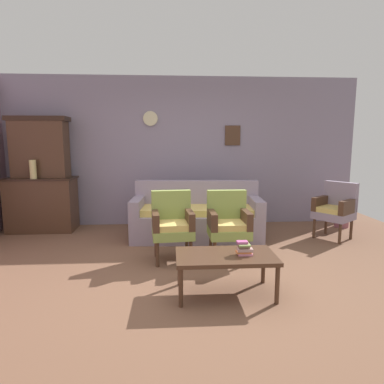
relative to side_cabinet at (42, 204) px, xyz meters
name	(u,v)px	position (x,y,z in m)	size (l,w,h in m)	color
ground_plane	(193,280)	(2.47, -2.25, -0.47)	(7.68, 7.68, 0.00)	brown
wall_back_with_decor	(184,152)	(2.48, 0.38, 0.89)	(6.40, 0.09, 2.70)	gray
side_cabinet	(42,204)	(0.00, 0.00, 0.00)	(1.16, 0.55, 0.93)	#472D1E
cabinet_upper_hutch	(40,147)	(0.00, 0.08, 0.98)	(0.99, 0.38, 1.03)	#472D1E
vase_on_cabinet	(33,169)	(-0.03, -0.19, 0.62)	(0.11, 0.11, 0.31)	#CFBD78
floral_couch	(197,218)	(2.64, -0.62, -0.14)	(2.08, 0.93, 0.90)	gray
armchair_near_cabinet	(172,222)	(2.25, -1.58, 0.03)	(0.56, 0.54, 0.90)	#849947
armchair_near_couch_end	(228,222)	(2.98, -1.60, 0.03)	(0.53, 0.50, 0.90)	#849947
wingback_chair_by_fireplace	(335,208)	(4.84, -0.77, 0.03)	(0.70, 0.71, 0.90)	gray
coffee_table	(226,259)	(2.78, -2.61, -0.09)	(1.00, 0.56, 0.42)	#472D1E
book_stack_on_table	(244,248)	(2.96, -2.64, 0.02)	(0.16, 0.12, 0.14)	pink
floor_vase_by_wall	(342,210)	(5.32, -0.10, -0.16)	(0.25, 0.25, 0.61)	#894B55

